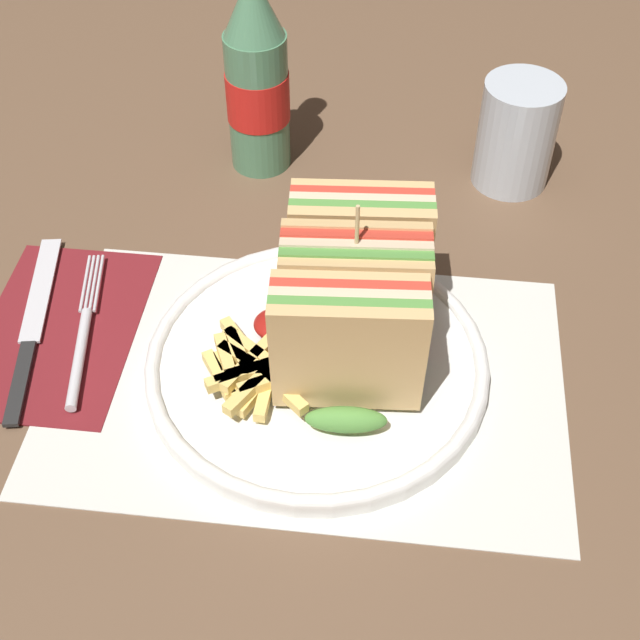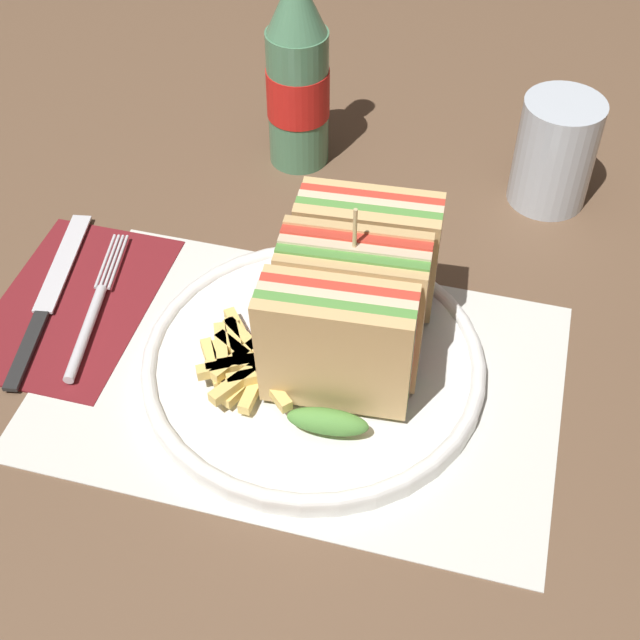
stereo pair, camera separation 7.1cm
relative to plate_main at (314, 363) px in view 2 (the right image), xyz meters
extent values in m
plane|color=brown|center=(0.01, -0.02, -0.01)|extent=(4.00, 4.00, 0.00)
cube|color=silver|center=(-0.01, -0.01, -0.01)|extent=(0.41, 0.27, 0.00)
cylinder|color=white|center=(0.00, 0.00, 0.00)|extent=(0.28, 0.28, 0.01)
torus|color=white|center=(0.00, 0.00, 0.00)|extent=(0.28, 0.28, 0.01)
cube|color=tan|center=(0.03, -0.05, 0.07)|extent=(0.11, 0.03, 0.11)
cube|color=#518E3D|center=(0.03, -0.04, 0.07)|extent=(0.11, 0.03, 0.11)
cube|color=beige|center=(0.03, -0.03, 0.07)|extent=(0.11, 0.03, 0.11)
cube|color=red|center=(0.03, -0.02, 0.06)|extent=(0.11, 0.03, 0.11)
cube|color=tan|center=(0.03, -0.01, 0.06)|extent=(0.11, 0.03, 0.11)
ellipsoid|color=#518E3D|center=(0.03, -0.07, 0.02)|extent=(0.06, 0.02, 0.02)
cube|color=tan|center=(0.03, -0.01, 0.06)|extent=(0.11, 0.03, 0.11)
cube|color=#518E3D|center=(0.03, 0.00, 0.06)|extent=(0.11, 0.03, 0.11)
cube|color=beige|center=(0.03, 0.01, 0.07)|extent=(0.11, 0.03, 0.11)
cube|color=red|center=(0.03, 0.02, 0.07)|extent=(0.11, 0.03, 0.11)
cube|color=tan|center=(0.03, 0.03, 0.07)|extent=(0.11, 0.03, 0.11)
ellipsoid|color=#518E3D|center=(0.03, -0.02, 0.02)|extent=(0.06, 0.02, 0.02)
cube|color=tan|center=(0.03, 0.05, 0.07)|extent=(0.11, 0.03, 0.11)
cube|color=#518E3D|center=(0.03, 0.06, 0.07)|extent=(0.11, 0.03, 0.11)
cube|color=beige|center=(0.03, 0.07, 0.07)|extent=(0.11, 0.03, 0.11)
cube|color=red|center=(0.03, 0.08, 0.06)|extent=(0.11, 0.03, 0.11)
cube|color=tan|center=(0.03, 0.09, 0.06)|extent=(0.11, 0.03, 0.11)
ellipsoid|color=#518E3D|center=(0.03, 0.04, 0.02)|extent=(0.06, 0.02, 0.02)
cylinder|color=tan|center=(0.03, 0.01, 0.08)|extent=(0.00, 0.00, 0.14)
cube|color=#E5C166|center=(-0.06, 0.00, 0.01)|extent=(0.05, 0.06, 0.01)
cube|color=#E5C166|center=(-0.07, -0.03, 0.01)|extent=(0.03, 0.05, 0.01)
cube|color=#E5C166|center=(-0.06, -0.04, 0.01)|extent=(0.03, 0.05, 0.01)
cube|color=#E5C166|center=(-0.04, -0.05, 0.01)|extent=(0.03, 0.05, 0.01)
cube|color=#E5C166|center=(-0.03, -0.04, 0.01)|extent=(0.01, 0.06, 0.01)
cube|color=#E5C166|center=(-0.05, -0.03, 0.02)|extent=(0.06, 0.04, 0.01)
cube|color=#E5C166|center=(-0.02, -0.05, 0.02)|extent=(0.04, 0.04, 0.01)
cube|color=#E5C166|center=(-0.05, -0.03, 0.02)|extent=(0.04, 0.06, 0.01)
cube|color=#E5C166|center=(-0.05, -0.02, 0.02)|extent=(0.06, 0.05, 0.01)
cube|color=#E5C166|center=(-0.07, -0.02, 0.02)|extent=(0.03, 0.05, 0.01)
cube|color=#E5C166|center=(-0.02, -0.04, 0.02)|extent=(0.06, 0.04, 0.01)
cube|color=#E5C166|center=(-0.06, -0.01, 0.02)|extent=(0.03, 0.04, 0.01)
cube|color=#E5C166|center=(-0.03, -0.03, 0.02)|extent=(0.05, 0.02, 0.01)
cube|color=#E5C166|center=(-0.04, -0.03, 0.02)|extent=(0.06, 0.04, 0.01)
cube|color=#E5C166|center=(-0.04, -0.05, 0.02)|extent=(0.04, 0.06, 0.01)
cube|color=#E5C166|center=(-0.04, -0.03, 0.02)|extent=(0.06, 0.04, 0.01)
ellipsoid|color=maroon|center=(-0.03, 0.02, 0.02)|extent=(0.04, 0.04, 0.02)
cube|color=maroon|center=(-0.22, 0.02, -0.01)|extent=(0.13, 0.20, 0.00)
cylinder|color=silver|center=(-0.19, -0.01, 0.00)|extent=(0.03, 0.11, 0.01)
cylinder|color=silver|center=(-0.21, 0.07, 0.00)|extent=(0.01, 0.07, 0.00)
cylinder|color=silver|center=(-0.21, 0.07, 0.00)|extent=(0.01, 0.07, 0.00)
cylinder|color=silver|center=(-0.21, 0.07, 0.00)|extent=(0.01, 0.07, 0.00)
cylinder|color=silver|center=(-0.20, 0.07, 0.00)|extent=(0.01, 0.07, 0.00)
cube|color=black|center=(-0.23, -0.04, 0.00)|extent=(0.03, 0.09, 0.00)
cube|color=silver|center=(-0.25, 0.06, 0.00)|extent=(0.04, 0.13, 0.00)
cylinder|color=#4C7F5B|center=(-0.09, 0.28, 0.06)|extent=(0.06, 0.06, 0.14)
cylinder|color=red|center=(-0.09, 0.28, 0.07)|extent=(0.06, 0.06, 0.05)
cone|color=#4C7F5B|center=(-0.09, 0.28, 0.16)|extent=(0.06, 0.06, 0.06)
cylinder|color=silver|center=(0.16, 0.28, 0.04)|extent=(0.08, 0.08, 0.11)
cylinder|color=black|center=(0.16, 0.28, 0.02)|extent=(0.07, 0.07, 0.06)
camera|label=1|loc=(0.06, -0.47, 0.54)|focal=50.00mm
camera|label=2|loc=(0.13, -0.45, 0.54)|focal=50.00mm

